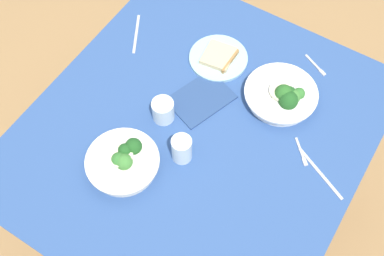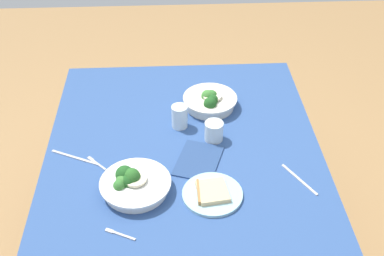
{
  "view_description": "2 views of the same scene",
  "coord_description": "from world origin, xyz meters",
  "px_view_note": "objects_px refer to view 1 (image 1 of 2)",
  "views": [
    {
      "loc": [
        -0.72,
        -0.43,
        2.17
      ],
      "look_at": [
        -0.02,
        0.01,
        0.76
      ],
      "focal_mm": 45.93,
      "sensor_mm": 36.0,
      "label": 1
    },
    {
      "loc": [
        1.53,
        -0.04,
        2.0
      ],
      "look_at": [
        -0.06,
        0.04,
        0.76
      ],
      "focal_mm": 46.0,
      "sensor_mm": 36.0,
      "label": 2
    }
  ],
  "objects_px": {
    "broccoli_bowl_near": "(283,96)",
    "napkin_folded_upper": "(201,99)",
    "broccoli_bowl_far": "(123,162)",
    "fork_by_far_bowl": "(316,66)",
    "water_glass_center": "(182,149)",
    "table_knife_right": "(320,173)",
    "water_glass_side": "(163,110)",
    "fork_by_near_bowl": "(301,153)",
    "table_knife_left": "(136,34)",
    "bread_side_plate": "(219,58)"
  },
  "relations": [
    {
      "from": "water_glass_side",
      "to": "table_knife_left",
      "type": "relative_size",
      "value": 0.43
    },
    {
      "from": "broccoli_bowl_far",
      "to": "fork_by_far_bowl",
      "type": "xyz_separation_m",
      "value": [
        0.7,
        -0.36,
        -0.03
      ]
    },
    {
      "from": "table_knife_right",
      "to": "fork_by_near_bowl",
      "type": "bearing_deg",
      "value": 3.15
    },
    {
      "from": "water_glass_center",
      "to": "broccoli_bowl_far",
      "type": "bearing_deg",
      "value": 133.33
    },
    {
      "from": "fork_by_far_bowl",
      "to": "table_knife_left",
      "type": "xyz_separation_m",
      "value": [
        -0.22,
        0.65,
        -0.0
      ]
    },
    {
      "from": "table_knife_left",
      "to": "napkin_folded_upper",
      "type": "height_order",
      "value": "napkin_folded_upper"
    },
    {
      "from": "broccoli_bowl_far",
      "to": "napkin_folded_upper",
      "type": "bearing_deg",
      "value": -11.55
    },
    {
      "from": "broccoli_bowl_far",
      "to": "table_knife_left",
      "type": "distance_m",
      "value": 0.56
    },
    {
      "from": "water_glass_center",
      "to": "napkin_folded_upper",
      "type": "bearing_deg",
      "value": 16.18
    },
    {
      "from": "water_glass_center",
      "to": "water_glass_side",
      "type": "height_order",
      "value": "water_glass_center"
    },
    {
      "from": "bread_side_plate",
      "to": "napkin_folded_upper",
      "type": "xyz_separation_m",
      "value": [
        -0.19,
        -0.04,
        -0.01
      ]
    },
    {
      "from": "table_knife_left",
      "to": "fork_by_near_bowl",
      "type": "bearing_deg",
      "value": 50.85
    },
    {
      "from": "table_knife_left",
      "to": "napkin_folded_upper",
      "type": "relative_size",
      "value": 0.89
    },
    {
      "from": "fork_by_far_bowl",
      "to": "table_knife_left",
      "type": "distance_m",
      "value": 0.69
    },
    {
      "from": "bread_side_plate",
      "to": "water_glass_center",
      "type": "height_order",
      "value": "water_glass_center"
    },
    {
      "from": "water_glass_side",
      "to": "table_knife_right",
      "type": "relative_size",
      "value": 0.39
    },
    {
      "from": "water_glass_center",
      "to": "fork_by_far_bowl",
      "type": "distance_m",
      "value": 0.61
    },
    {
      "from": "bread_side_plate",
      "to": "napkin_folded_upper",
      "type": "bearing_deg",
      "value": -168.72
    },
    {
      "from": "fork_by_near_bowl",
      "to": "napkin_folded_upper",
      "type": "height_order",
      "value": "napkin_folded_upper"
    },
    {
      "from": "broccoli_bowl_far",
      "to": "water_glass_side",
      "type": "height_order",
      "value": "broccoli_bowl_far"
    },
    {
      "from": "table_knife_right",
      "to": "napkin_folded_upper",
      "type": "bearing_deg",
      "value": 20.57
    },
    {
      "from": "broccoli_bowl_far",
      "to": "table_knife_left",
      "type": "xyz_separation_m",
      "value": [
        0.48,
        0.29,
        -0.03
      ]
    },
    {
      "from": "bread_side_plate",
      "to": "broccoli_bowl_far",
      "type": "bearing_deg",
      "value": 176.24
    },
    {
      "from": "broccoli_bowl_far",
      "to": "bread_side_plate",
      "type": "distance_m",
      "value": 0.54
    },
    {
      "from": "bread_side_plate",
      "to": "fork_by_near_bowl",
      "type": "distance_m",
      "value": 0.47
    },
    {
      "from": "broccoli_bowl_far",
      "to": "water_glass_side",
      "type": "xyz_separation_m",
      "value": [
        0.22,
        -0.0,
        0.01
      ]
    },
    {
      "from": "broccoli_bowl_near",
      "to": "table_knife_right",
      "type": "xyz_separation_m",
      "value": [
        -0.19,
        -0.23,
        -0.03
      ]
    },
    {
      "from": "broccoli_bowl_near",
      "to": "table_knife_left",
      "type": "xyz_separation_m",
      "value": [
        -0.02,
        0.61,
        -0.03
      ]
    },
    {
      "from": "fork_by_near_bowl",
      "to": "table_knife_left",
      "type": "xyz_separation_m",
      "value": [
        0.13,
        0.76,
        -0.0
      ]
    },
    {
      "from": "table_knife_right",
      "to": "table_knife_left",
      "type": "bearing_deg",
      "value": 14.54
    },
    {
      "from": "napkin_folded_upper",
      "to": "water_glass_side",
      "type": "bearing_deg",
      "value": 151.86
    },
    {
      "from": "water_glass_side",
      "to": "fork_by_near_bowl",
      "type": "relative_size",
      "value": 0.98
    },
    {
      "from": "table_knife_right",
      "to": "napkin_folded_upper",
      "type": "xyz_separation_m",
      "value": [
        0.04,
        0.48,
        0.0
      ]
    },
    {
      "from": "fork_by_near_bowl",
      "to": "water_glass_side",
      "type": "bearing_deg",
      "value": -119.32
    },
    {
      "from": "broccoli_bowl_near",
      "to": "napkin_folded_upper",
      "type": "bearing_deg",
      "value": 120.64
    },
    {
      "from": "bread_side_plate",
      "to": "table_knife_left",
      "type": "relative_size",
      "value": 1.15
    },
    {
      "from": "broccoli_bowl_far",
      "to": "fork_by_near_bowl",
      "type": "distance_m",
      "value": 0.58
    },
    {
      "from": "broccoli_bowl_near",
      "to": "napkin_folded_upper",
      "type": "relative_size",
      "value": 1.2
    },
    {
      "from": "fork_by_near_bowl",
      "to": "table_knife_right",
      "type": "bearing_deg",
      "value": 23.34
    },
    {
      "from": "broccoli_bowl_far",
      "to": "water_glass_side",
      "type": "distance_m",
      "value": 0.22
    },
    {
      "from": "fork_by_far_bowl",
      "to": "fork_by_near_bowl",
      "type": "bearing_deg",
      "value": -46.75
    },
    {
      "from": "fork_by_far_bowl",
      "to": "table_knife_right",
      "type": "distance_m",
      "value": 0.44
    },
    {
      "from": "fork_by_far_bowl",
      "to": "table_knife_left",
      "type": "height_order",
      "value": "same"
    },
    {
      "from": "bread_side_plate",
      "to": "water_glass_side",
      "type": "height_order",
      "value": "water_glass_side"
    },
    {
      "from": "fork_by_near_bowl",
      "to": "broccoli_bowl_near",
      "type": "bearing_deg",
      "value": -179.39
    },
    {
      "from": "fork_by_near_bowl",
      "to": "water_glass_center",
      "type": "bearing_deg",
      "value": -100.71
    },
    {
      "from": "water_glass_side",
      "to": "fork_by_near_bowl",
      "type": "xyz_separation_m",
      "value": [
        0.12,
        -0.46,
        -0.04
      ]
    },
    {
      "from": "table_knife_right",
      "to": "broccoli_bowl_near",
      "type": "bearing_deg",
      "value": -12.88
    },
    {
      "from": "table_knife_right",
      "to": "napkin_folded_upper",
      "type": "distance_m",
      "value": 0.48
    },
    {
      "from": "broccoli_bowl_far",
      "to": "napkin_folded_upper",
      "type": "height_order",
      "value": "broccoli_bowl_far"
    }
  ]
}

